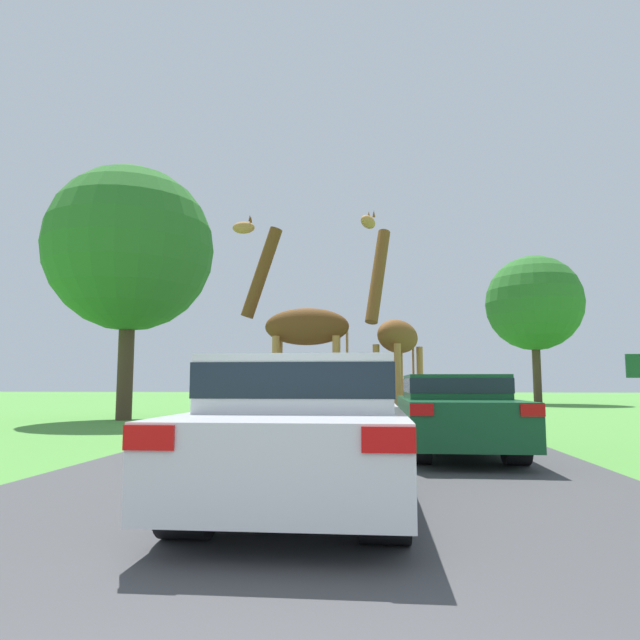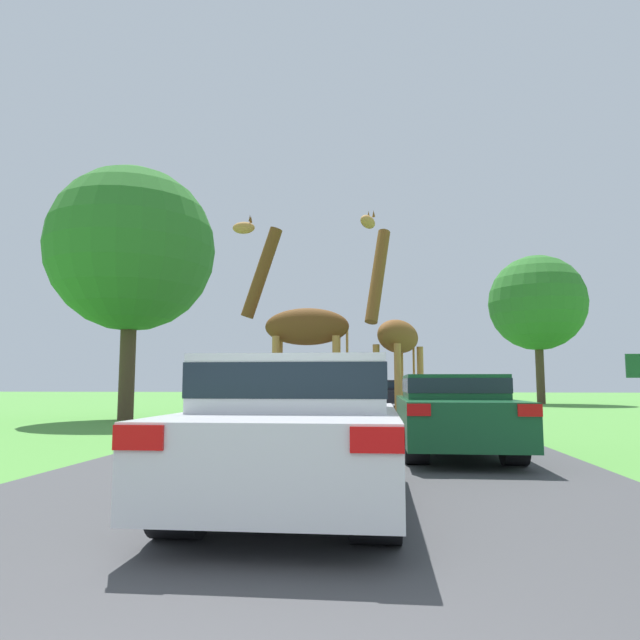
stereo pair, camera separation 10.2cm
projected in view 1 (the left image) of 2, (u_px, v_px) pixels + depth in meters
The scene contains 10 objects.
road at pixel (364, 406), 30.83m from camera, with size 7.82×120.00×0.00m.
giraffe_near_road at pixel (300, 328), 13.83m from camera, with size 2.91×0.85×5.40m.
giraffe_companion at pixel (395, 335), 14.05m from camera, with size 1.68×2.73×5.24m.
car_lead_maroon at pixel (304, 428), 5.69m from camera, with size 1.95×3.97×1.48m.
car_queue_right at pixel (329, 395), 26.23m from camera, with size 1.99×4.20×1.34m.
car_queue_left at pixel (425, 398), 19.29m from camera, with size 1.86×4.36×1.31m.
car_far_ahead at pixel (453, 411), 10.08m from camera, with size 1.81×4.73×1.37m.
car_verge_right at pixel (393, 393), 29.72m from camera, with size 1.81×4.13×1.40m.
tree_left_edge at pixel (534, 303), 34.77m from camera, with size 5.79×5.79×9.01m.
tree_centre_back at pixel (130, 249), 19.72m from camera, with size 5.71×5.71×8.72m.
Camera 1 is at (0.60, -1.24, 1.22)m, focal length 32.00 mm.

